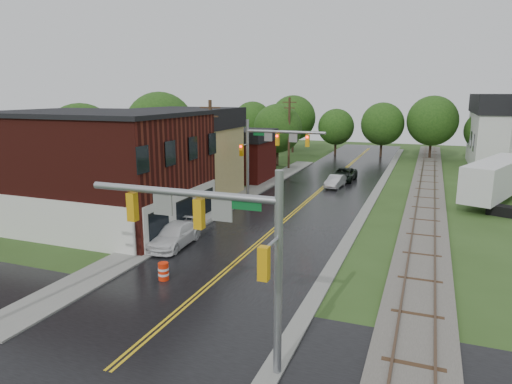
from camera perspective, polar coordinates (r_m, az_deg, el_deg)
The scene contains 22 objects.
ground at distance 17.94m, azimuth -18.08°, elevation -20.62°, with size 160.00×160.00×0.00m, color #2E491C.
main_road at distance 43.68m, azimuth 7.26°, elevation -0.44°, with size 10.00×90.00×0.02m, color black.
cross_road at distance 19.28m, azimuth -14.19°, elevation -17.88°, with size 60.00×9.00×0.02m, color black.
curb_right at distance 47.63m, azimuth 15.03°, elevation 0.30°, with size 0.80×70.00×0.12m, color gray.
sidewalk_left at distance 41.00m, azimuth -2.88°, elevation -1.20°, with size 2.40×50.00×0.12m, color gray.
brick_building at distance 35.10m, azimuth -19.15°, elevation 2.75°, with size 14.30×10.30×8.30m.
yellow_house at distance 43.38m, azimuth -8.21°, elevation 3.75°, with size 8.00×7.00×6.40m, color tan.
darkred_building at distance 51.08m, azimuth -2.28°, elevation 4.01°, with size 7.00×6.00×4.40m, color #3F0F0C.
railroad at distance 47.39m, azimuth 20.56°, elevation 0.00°, with size 3.20×80.00×0.30m.
traffic_signal_near at distance 15.62m, azimuth -4.62°, elevation -4.88°, with size 7.34×0.30×7.20m.
traffic_signal_far at distance 40.97m, azimuth 1.70°, elevation 5.87°, with size 7.34×0.43×7.20m.
utility_pole_b at distance 37.72m, azimuth -5.64°, elevation 4.87°, with size 1.80×0.28×9.00m.
utility_pole_c at distance 58.12m, azimuth 4.16°, elevation 7.50°, with size 1.80×0.28×9.00m.
tree_left_a at distance 44.94m, azimuth -20.85°, elevation 5.83°, with size 6.80×6.80×8.67m.
tree_left_b at distance 51.64m, azimuth -11.81°, elevation 7.78°, with size 7.60×7.60×9.69m.
tree_left_c at distance 56.81m, azimuth -3.94°, elevation 7.18°, with size 6.00×6.00×7.65m.
tree_left_e at distance 60.53m, azimuth 2.82°, elevation 7.80°, with size 6.40×6.40×8.16m.
suv_dark at distance 51.39m, azimuth 10.91°, elevation 2.15°, with size 2.30×4.99×1.39m, color black.
sedan_silver at distance 47.65m, azimuth 9.89°, elevation 1.32°, with size 1.33×3.82×1.26m, color #BAB9BE.
pickup_white at distance 29.53m, azimuth -10.19°, elevation -5.36°, with size 1.97×4.85×1.41m, color white.
semi_trailer at distance 45.16m, azimuth 27.87°, elevation 1.57°, with size 6.76×12.15×3.80m.
construction_barrel at distance 24.53m, azimuth -11.49°, elevation -9.71°, with size 0.53×0.53×0.95m, color red.
Camera 1 is at (9.96, -11.44, 9.58)m, focal length 32.00 mm.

